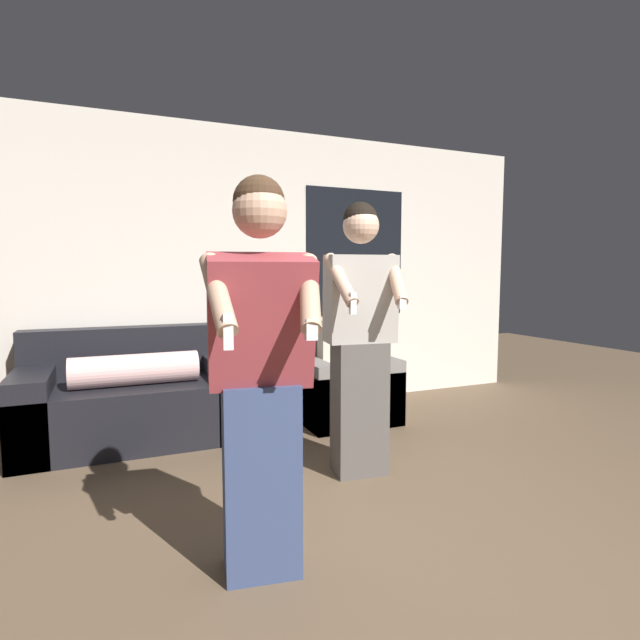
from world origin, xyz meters
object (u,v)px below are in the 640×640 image
Objects in this scene: armchair at (339,384)px; person_right at (360,337)px; person_left at (261,378)px; couch at (136,399)px.

person_right reaches higher than armchair.
person_left is at bearing -137.89° from person_right.
person_left is (-1.36, -2.06, 0.57)m from armchair.
couch is at bearing 176.93° from armchair.
armchair is 2.54m from person_left.
couch is 2.27m from person_left.
armchair is at bearing 56.69° from person_left.
armchair is (1.77, -0.10, -0.01)m from couch.
couch is 1.90× the size of armchair.
armchair is 0.50× the size of person_right.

